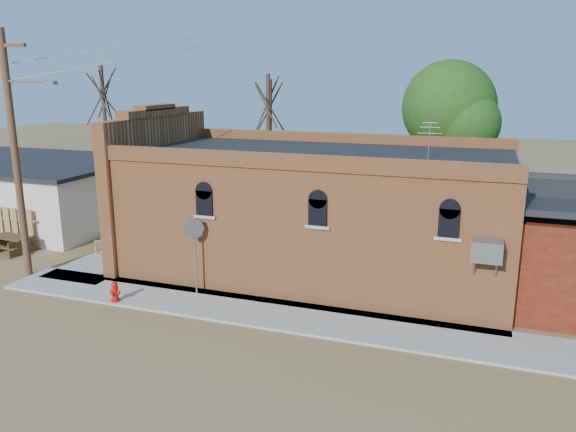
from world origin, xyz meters
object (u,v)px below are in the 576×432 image
(fire_hydrant, at_px, (115,291))
(stop_sign, at_px, (194,236))
(utility_pole, at_px, (16,150))
(brick_bar, at_px, (310,211))
(trash_barrel, at_px, (164,237))
(picnic_table, at_px, (12,242))

(fire_hydrant, height_order, stop_sign, stop_sign)
(utility_pole, height_order, fire_hydrant, utility_pole)
(brick_bar, xyz_separation_m, fire_hydrant, (-5.04, -5.50, -1.92))
(trash_barrel, bearing_deg, brick_bar, -4.82)
(brick_bar, height_order, trash_barrel, brick_bar)
(fire_hydrant, bearing_deg, trash_barrel, 106.77)
(fire_hydrant, xyz_separation_m, trash_barrel, (-1.90, 6.08, 0.06))
(fire_hydrant, distance_m, picnic_table, 8.23)
(trash_barrel, bearing_deg, stop_sign, -47.78)
(picnic_table, bearing_deg, trash_barrel, 32.52)
(utility_pole, height_order, trash_barrel, utility_pole)
(brick_bar, distance_m, picnic_table, 12.97)
(fire_hydrant, relative_size, picnic_table, 0.37)
(stop_sign, height_order, picnic_table, stop_sign)
(utility_pole, bearing_deg, trash_barrel, 59.76)
(brick_bar, bearing_deg, fire_hydrant, -132.54)
(brick_bar, height_order, fire_hydrant, brick_bar)
(brick_bar, distance_m, trash_barrel, 7.21)
(trash_barrel, relative_size, picnic_table, 0.44)
(stop_sign, distance_m, trash_barrel, 6.30)
(trash_barrel, bearing_deg, picnic_table, -153.12)
(utility_pole, relative_size, picnic_table, 4.81)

